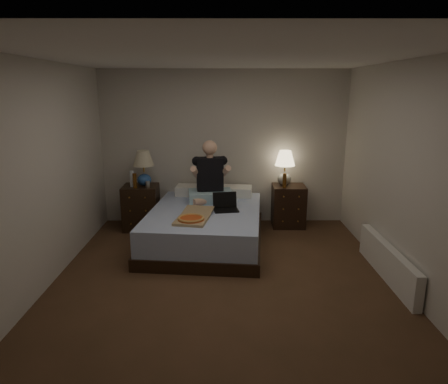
{
  "coord_description": "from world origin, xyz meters",
  "views": [
    {
      "loc": [
        -0.01,
        -4.26,
        2.17
      ],
      "look_at": [
        0.0,
        0.9,
        0.85
      ],
      "focal_mm": 32.0,
      "sensor_mm": 36.0,
      "label": 1
    }
  ],
  "objects_px": {
    "beer_bottle_right": "(284,181)",
    "radiator": "(387,262)",
    "lamp_right": "(285,168)",
    "beer_bottle_left": "(135,181)",
    "nightstand_left": "(141,207)",
    "laptop": "(226,203)",
    "lamp_left": "(144,168)",
    "nightstand_right": "(288,206)",
    "soda_can": "(148,184)",
    "person": "(210,172)",
    "pizza_box": "(191,219)",
    "water_bottle": "(132,179)",
    "bed": "(206,226)"
  },
  "relations": [
    {
      "from": "soda_can",
      "to": "person",
      "type": "xyz_separation_m",
      "value": [
        0.98,
        -0.12,
        0.22
      ]
    },
    {
      "from": "bed",
      "to": "water_bottle",
      "type": "height_order",
      "value": "water_bottle"
    },
    {
      "from": "nightstand_left",
      "to": "person",
      "type": "bearing_deg",
      "value": -12.35
    },
    {
      "from": "nightstand_left",
      "to": "laptop",
      "type": "bearing_deg",
      "value": -29.23
    },
    {
      "from": "soda_can",
      "to": "pizza_box",
      "type": "relative_size",
      "value": 0.13
    },
    {
      "from": "lamp_right",
      "to": "radiator",
      "type": "bearing_deg",
      "value": -64.22
    },
    {
      "from": "beer_bottle_left",
      "to": "beer_bottle_right",
      "type": "bearing_deg",
      "value": 3.41
    },
    {
      "from": "beer_bottle_left",
      "to": "laptop",
      "type": "relative_size",
      "value": 0.68
    },
    {
      "from": "pizza_box",
      "to": "nightstand_right",
      "type": "bearing_deg",
      "value": 52.35
    },
    {
      "from": "beer_bottle_left",
      "to": "laptop",
      "type": "xyz_separation_m",
      "value": [
        1.4,
        -0.57,
        -0.19
      ]
    },
    {
      "from": "water_bottle",
      "to": "person",
      "type": "bearing_deg",
      "value": -7.27
    },
    {
      "from": "nightstand_right",
      "to": "laptop",
      "type": "bearing_deg",
      "value": -139.33
    },
    {
      "from": "pizza_box",
      "to": "bed",
      "type": "bearing_deg",
      "value": 84.24
    },
    {
      "from": "beer_bottle_right",
      "to": "radiator",
      "type": "xyz_separation_m",
      "value": [
        0.97,
        -1.76,
        -0.59
      ]
    },
    {
      "from": "lamp_left",
      "to": "nightstand_left",
      "type": "bearing_deg",
      "value": -173.8
    },
    {
      "from": "pizza_box",
      "to": "water_bottle",
      "type": "bearing_deg",
      "value": 140.91
    },
    {
      "from": "lamp_right",
      "to": "beer_bottle_left",
      "type": "relative_size",
      "value": 2.43
    },
    {
      "from": "beer_bottle_right",
      "to": "laptop",
      "type": "relative_size",
      "value": 0.68
    },
    {
      "from": "lamp_left",
      "to": "beer_bottle_left",
      "type": "bearing_deg",
      "value": -126.74
    },
    {
      "from": "soda_can",
      "to": "pizza_box",
      "type": "xyz_separation_m",
      "value": [
        0.76,
        -1.12,
        -0.2
      ]
    },
    {
      "from": "lamp_left",
      "to": "soda_can",
      "type": "height_order",
      "value": "lamp_left"
    },
    {
      "from": "beer_bottle_left",
      "to": "beer_bottle_right",
      "type": "xyz_separation_m",
      "value": [
        2.32,
        0.14,
        -0.03
      ]
    },
    {
      "from": "nightstand_left",
      "to": "radiator",
      "type": "relative_size",
      "value": 0.44
    },
    {
      "from": "lamp_right",
      "to": "radiator",
      "type": "relative_size",
      "value": 0.35
    },
    {
      "from": "soda_can",
      "to": "pizza_box",
      "type": "distance_m",
      "value": 1.37
    },
    {
      "from": "nightstand_right",
      "to": "lamp_left",
      "type": "bearing_deg",
      "value": -175.79
    },
    {
      "from": "beer_bottle_left",
      "to": "beer_bottle_right",
      "type": "height_order",
      "value": "beer_bottle_left"
    },
    {
      "from": "lamp_left",
      "to": "radiator",
      "type": "relative_size",
      "value": 0.35
    },
    {
      "from": "beer_bottle_left",
      "to": "beer_bottle_right",
      "type": "distance_m",
      "value": 2.33
    },
    {
      "from": "radiator",
      "to": "lamp_right",
      "type": "bearing_deg",
      "value": 115.78
    },
    {
      "from": "water_bottle",
      "to": "lamp_left",
      "type": "bearing_deg",
      "value": 21.95
    },
    {
      "from": "nightstand_right",
      "to": "lamp_left",
      "type": "distance_m",
      "value": 2.4
    },
    {
      "from": "bed",
      "to": "lamp_left",
      "type": "xyz_separation_m",
      "value": [
        -0.99,
        0.67,
        0.73
      ]
    },
    {
      "from": "beer_bottle_right",
      "to": "soda_can",
      "type": "bearing_deg",
      "value": -177.67
    },
    {
      "from": "laptop",
      "to": "person",
      "type": "bearing_deg",
      "value": 106.51
    },
    {
      "from": "nightstand_left",
      "to": "laptop",
      "type": "xyz_separation_m",
      "value": [
        1.35,
        -0.72,
        0.28
      ]
    },
    {
      "from": "lamp_left",
      "to": "beer_bottle_left",
      "type": "distance_m",
      "value": 0.26
    },
    {
      "from": "lamp_left",
      "to": "pizza_box",
      "type": "distance_m",
      "value": 1.54
    },
    {
      "from": "lamp_right",
      "to": "nightstand_right",
      "type": "bearing_deg",
      "value": -40.73
    },
    {
      "from": "nightstand_right",
      "to": "beer_bottle_left",
      "type": "relative_size",
      "value": 2.94
    },
    {
      "from": "nightstand_left",
      "to": "water_bottle",
      "type": "xyz_separation_m",
      "value": [
        -0.1,
        -0.06,
        0.48
      ]
    },
    {
      "from": "person",
      "to": "soda_can",
      "type": "bearing_deg",
      "value": 167.02
    },
    {
      "from": "lamp_right",
      "to": "radiator",
      "type": "xyz_separation_m",
      "value": [
        0.95,
        -1.96,
        -0.76
      ]
    },
    {
      "from": "nightstand_left",
      "to": "lamp_left",
      "type": "xyz_separation_m",
      "value": [
        0.07,
        0.01,
        0.63
      ]
    },
    {
      "from": "beer_bottle_right",
      "to": "person",
      "type": "bearing_deg",
      "value": -169.85
    },
    {
      "from": "soda_can",
      "to": "beer_bottle_left",
      "type": "bearing_deg",
      "value": -164.57
    },
    {
      "from": "nightstand_left",
      "to": "pizza_box",
      "type": "relative_size",
      "value": 0.93
    },
    {
      "from": "radiator",
      "to": "water_bottle",
      "type": "bearing_deg",
      "value": 153.0
    },
    {
      "from": "person",
      "to": "nightstand_left",
      "type": "bearing_deg",
      "value": 163.02
    },
    {
      "from": "laptop",
      "to": "radiator",
      "type": "relative_size",
      "value": 0.21
    }
  ]
}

